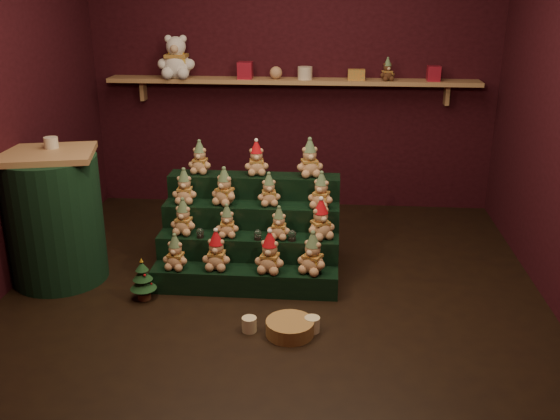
# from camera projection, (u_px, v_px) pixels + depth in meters

# --- Properties ---
(ground) EXTENTS (4.00, 4.00, 0.00)m
(ground) POSITION_uv_depth(u_px,v_px,m) (274.00, 290.00, 4.73)
(ground) COLOR black
(ground) RESTS_ON ground
(back_wall) EXTENTS (4.00, 0.10, 2.80)m
(back_wall) POSITION_uv_depth(u_px,v_px,m) (293.00, 68.00, 6.17)
(back_wall) COLOR black
(back_wall) RESTS_ON ground
(front_wall) EXTENTS (4.00, 0.10, 2.80)m
(front_wall) POSITION_uv_depth(u_px,v_px,m) (222.00, 209.00, 2.33)
(front_wall) COLOR black
(front_wall) RESTS_ON ground
(back_shelf) EXTENTS (3.60, 0.26, 0.24)m
(back_shelf) POSITION_uv_depth(u_px,v_px,m) (292.00, 82.00, 6.04)
(back_shelf) COLOR #A47E52
(back_shelf) RESTS_ON ground
(riser_tier_front) EXTENTS (1.40, 0.22, 0.18)m
(riser_tier_front) POSITION_uv_depth(u_px,v_px,m) (245.00, 280.00, 4.69)
(riser_tier_front) COLOR black
(riser_tier_front) RESTS_ON ground
(riser_tier_midfront) EXTENTS (1.40, 0.22, 0.36)m
(riser_tier_midfront) POSITION_uv_depth(u_px,v_px,m) (248.00, 257.00, 4.86)
(riser_tier_midfront) COLOR black
(riser_tier_midfront) RESTS_ON ground
(riser_tier_midback) EXTENTS (1.40, 0.22, 0.54)m
(riser_tier_midback) POSITION_uv_depth(u_px,v_px,m) (252.00, 236.00, 5.04)
(riser_tier_midback) COLOR black
(riser_tier_midback) RESTS_ON ground
(riser_tier_back) EXTENTS (1.40, 0.22, 0.72)m
(riser_tier_back) POSITION_uv_depth(u_px,v_px,m) (255.00, 216.00, 5.21)
(riser_tier_back) COLOR black
(riser_tier_back) RESTS_ON ground
(teddy_0) EXTENTS (0.21, 0.19, 0.27)m
(teddy_0) POSITION_uv_depth(u_px,v_px,m) (175.00, 252.00, 4.63)
(teddy_0) COLOR tan
(teddy_0) RESTS_ON riser_tier_front
(teddy_1) EXTENTS (0.22, 0.20, 0.30)m
(teddy_1) POSITION_uv_depth(u_px,v_px,m) (216.00, 250.00, 4.63)
(teddy_1) COLOR tan
(teddy_1) RESTS_ON riser_tier_front
(teddy_2) EXTENTS (0.25, 0.23, 0.31)m
(teddy_2) POSITION_uv_depth(u_px,v_px,m) (270.00, 252.00, 4.57)
(teddy_2) COLOR tan
(teddy_2) RESTS_ON riser_tier_front
(teddy_3) EXTENTS (0.29, 0.28, 0.31)m
(teddy_3) POSITION_uv_depth(u_px,v_px,m) (313.00, 253.00, 4.56)
(teddy_3) COLOR tan
(teddy_3) RESTS_ON riser_tier_front
(teddy_4) EXTENTS (0.22, 0.20, 0.28)m
(teddy_4) POSITION_uv_depth(u_px,v_px,m) (183.00, 217.00, 4.81)
(teddy_4) COLOR tan
(teddy_4) RESTS_ON riser_tier_midfront
(teddy_5) EXTENTS (0.19, 0.17, 0.25)m
(teddy_5) POSITION_uv_depth(u_px,v_px,m) (227.00, 221.00, 4.76)
(teddy_5) COLOR tan
(teddy_5) RESTS_ON riser_tier_midfront
(teddy_6) EXTENTS (0.19, 0.17, 0.25)m
(teddy_6) POSITION_uv_depth(u_px,v_px,m) (279.00, 223.00, 4.72)
(teddy_6) COLOR tan
(teddy_6) RESTS_ON riser_tier_midfront
(teddy_7) EXTENTS (0.28, 0.28, 0.30)m
(teddy_7) POSITION_uv_depth(u_px,v_px,m) (321.00, 219.00, 4.72)
(teddy_7) COLOR tan
(teddy_7) RESTS_ON riser_tier_midfront
(teddy_8) EXTENTS (0.20, 0.18, 0.27)m
(teddy_8) POSITION_uv_depth(u_px,v_px,m) (184.00, 186.00, 4.95)
(teddy_8) COLOR tan
(teddy_8) RESTS_ON riser_tier_midback
(teddy_9) EXTENTS (0.27, 0.26, 0.29)m
(teddy_9) POSITION_uv_depth(u_px,v_px,m) (224.00, 187.00, 4.91)
(teddy_9) COLOR tan
(teddy_9) RESTS_ON riser_tier_midback
(teddy_10) EXTENTS (0.21, 0.20, 0.25)m
(teddy_10) POSITION_uv_depth(u_px,v_px,m) (269.00, 189.00, 4.90)
(teddy_10) COLOR tan
(teddy_10) RESTS_ON riser_tier_midback
(teddy_11) EXTENTS (0.25, 0.23, 0.28)m
(teddy_11) POSITION_uv_depth(u_px,v_px,m) (321.00, 190.00, 4.83)
(teddy_11) COLOR tan
(teddy_11) RESTS_ON riser_tier_midback
(teddy_12) EXTENTS (0.21, 0.19, 0.27)m
(teddy_12) POSITION_uv_depth(u_px,v_px,m) (200.00, 157.00, 5.10)
(teddy_12) COLOR tan
(teddy_12) RESTS_ON riser_tier_back
(teddy_13) EXTENTS (0.22, 0.20, 0.27)m
(teddy_13) POSITION_uv_depth(u_px,v_px,m) (256.00, 158.00, 5.06)
(teddy_13) COLOR tan
(teddy_13) RESTS_ON riser_tier_back
(teddy_14) EXTENTS (0.26, 0.24, 0.30)m
(teddy_14) POSITION_uv_depth(u_px,v_px,m) (310.00, 158.00, 5.01)
(teddy_14) COLOR tan
(teddy_14) RESTS_ON riser_tier_back
(snow_globe_a) EXTENTS (0.06, 0.06, 0.08)m
(snow_globe_a) POSITION_uv_depth(u_px,v_px,m) (200.00, 233.00, 4.76)
(snow_globe_a) COLOR black
(snow_globe_a) RESTS_ON riser_tier_midfront
(snow_globe_b) EXTENTS (0.06, 0.06, 0.08)m
(snow_globe_b) POSITION_uv_depth(u_px,v_px,m) (258.00, 235.00, 4.72)
(snow_globe_b) COLOR black
(snow_globe_b) RESTS_ON riser_tier_midfront
(snow_globe_c) EXTENTS (0.06, 0.06, 0.08)m
(snow_globe_c) POSITION_uv_depth(u_px,v_px,m) (292.00, 235.00, 4.70)
(snow_globe_c) COLOR black
(snow_globe_c) RESTS_ON riser_tier_midfront
(side_table) EXTENTS (0.79, 0.72, 1.03)m
(side_table) POSITION_uv_depth(u_px,v_px,m) (55.00, 218.00, 4.76)
(side_table) COLOR #A47E52
(side_table) RESTS_ON ground
(table_ornament) EXTENTS (0.10, 0.10, 0.08)m
(table_ornament) POSITION_uv_depth(u_px,v_px,m) (51.00, 143.00, 4.66)
(table_ornament) COLOR beige
(table_ornament) RESTS_ON side_table
(mini_christmas_tree) EXTENTS (0.19, 0.19, 0.33)m
(mini_christmas_tree) POSITION_uv_depth(u_px,v_px,m) (143.00, 279.00, 4.55)
(mini_christmas_tree) COLOR #4E2D1B
(mini_christmas_tree) RESTS_ON ground
(mug_left) EXTENTS (0.10, 0.10, 0.10)m
(mug_left) POSITION_uv_depth(u_px,v_px,m) (249.00, 324.00, 4.16)
(mug_left) COLOR beige
(mug_left) RESTS_ON ground
(mug_right) EXTENTS (0.10, 0.10, 0.10)m
(mug_right) POSITION_uv_depth(u_px,v_px,m) (312.00, 324.00, 4.16)
(mug_right) COLOR beige
(mug_right) RESTS_ON ground
(wicker_basket) EXTENTS (0.39, 0.39, 0.10)m
(wicker_basket) POSITION_uv_depth(u_px,v_px,m) (290.00, 328.00, 4.12)
(wicker_basket) COLOR #9F7740
(wicker_basket) RESTS_ON ground
(white_bear) EXTENTS (0.38, 0.34, 0.51)m
(white_bear) POSITION_uv_depth(u_px,v_px,m) (176.00, 51.00, 6.00)
(white_bear) COLOR white
(white_bear) RESTS_ON back_shelf
(brown_bear) EXTENTS (0.18, 0.17, 0.21)m
(brown_bear) POSITION_uv_depth(u_px,v_px,m) (387.00, 69.00, 5.89)
(brown_bear) COLOR #4E2C1A
(brown_bear) RESTS_ON back_shelf
(gift_tin_red_a) EXTENTS (0.14, 0.14, 0.16)m
(gift_tin_red_a) POSITION_uv_depth(u_px,v_px,m) (245.00, 70.00, 6.02)
(gift_tin_red_a) COLOR #A2192D
(gift_tin_red_a) RESTS_ON back_shelf
(gift_tin_cream) EXTENTS (0.14, 0.14, 0.12)m
(gift_tin_cream) POSITION_uv_depth(u_px,v_px,m) (305.00, 73.00, 5.98)
(gift_tin_cream) COLOR beige
(gift_tin_cream) RESTS_ON back_shelf
(gift_tin_red_b) EXTENTS (0.12, 0.12, 0.14)m
(gift_tin_red_b) POSITION_uv_depth(u_px,v_px,m) (434.00, 73.00, 5.88)
(gift_tin_red_b) COLOR #A2192D
(gift_tin_red_b) RESTS_ON back_shelf
(shelf_plush_ball) EXTENTS (0.12, 0.12, 0.12)m
(shelf_plush_ball) POSITION_uv_depth(u_px,v_px,m) (276.00, 73.00, 6.00)
(shelf_plush_ball) COLOR tan
(shelf_plush_ball) RESTS_ON back_shelf
(scarf_gift_box) EXTENTS (0.16, 0.10, 0.10)m
(scarf_gift_box) POSITION_uv_depth(u_px,v_px,m) (356.00, 75.00, 5.94)
(scarf_gift_box) COLOR orange
(scarf_gift_box) RESTS_ON back_shelf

